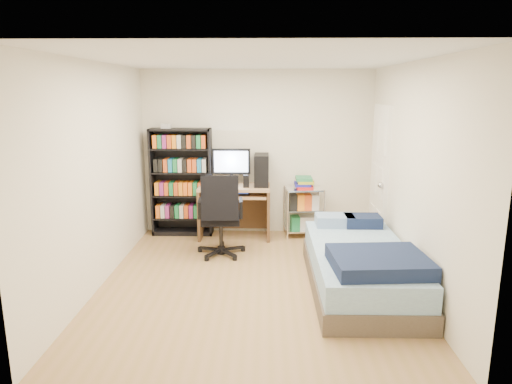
{
  "coord_description": "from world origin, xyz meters",
  "views": [
    {
      "loc": [
        0.13,
        -4.97,
        2.18
      ],
      "look_at": [
        0.02,
        0.4,
        0.99
      ],
      "focal_mm": 32.0,
      "sensor_mm": 36.0,
      "label": 1
    }
  ],
  "objects_px": {
    "office_chair": "(221,230)",
    "bed": "(360,266)",
    "computer_desk": "(242,190)",
    "media_shelf": "(182,181)"
  },
  "relations": [
    {
      "from": "bed",
      "to": "media_shelf",
      "type": "bearing_deg",
      "value": 139.63
    },
    {
      "from": "computer_desk",
      "to": "media_shelf",
      "type": "bearing_deg",
      "value": 174.28
    },
    {
      "from": "media_shelf",
      "to": "computer_desk",
      "type": "bearing_deg",
      "value": -5.72
    },
    {
      "from": "office_chair",
      "to": "bed",
      "type": "height_order",
      "value": "office_chair"
    },
    {
      "from": "media_shelf",
      "to": "computer_desk",
      "type": "height_order",
      "value": "media_shelf"
    },
    {
      "from": "computer_desk",
      "to": "office_chair",
      "type": "relative_size",
      "value": 1.18
    },
    {
      "from": "computer_desk",
      "to": "bed",
      "type": "xyz_separation_m",
      "value": [
        1.42,
        -1.9,
        -0.45
      ]
    },
    {
      "from": "computer_desk",
      "to": "office_chair",
      "type": "xyz_separation_m",
      "value": [
        -0.24,
        -0.86,
        -0.36
      ]
    },
    {
      "from": "media_shelf",
      "to": "bed",
      "type": "bearing_deg",
      "value": -40.37
    },
    {
      "from": "office_chair",
      "to": "bed",
      "type": "relative_size",
      "value": 0.52
    }
  ]
}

